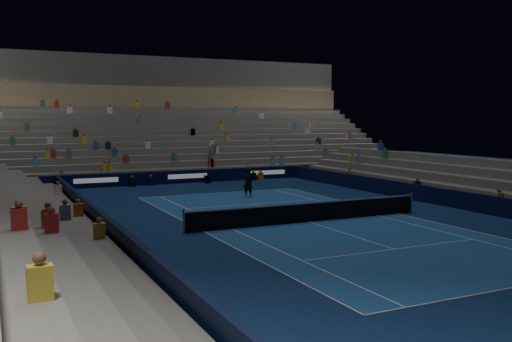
{
  "coord_description": "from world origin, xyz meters",
  "views": [
    {
      "loc": [
        -14.06,
        -23.34,
        5.06
      ],
      "look_at": [
        0.0,
        6.0,
        2.0
      ],
      "focal_mm": 39.44,
      "sensor_mm": 36.0,
      "label": 1
    }
  ],
  "objects": [
    {
      "name": "ground",
      "position": [
        0.0,
        0.0,
        0.0
      ],
      "size": [
        90.0,
        90.0,
        0.0
      ],
      "primitive_type": "plane",
      "color": "#0D2350",
      "rests_on": "ground"
    },
    {
      "name": "court_surface",
      "position": [
        0.0,
        0.0,
        0.01
      ],
      "size": [
        10.97,
        23.77,
        0.01
      ],
      "primitive_type": "cube",
      "color": "#1B4F99",
      "rests_on": "ground"
    },
    {
      "name": "sponsor_barrier_far",
      "position": [
        0.0,
        18.5,
        0.5
      ],
      "size": [
        44.0,
        0.25,
        1.0
      ],
      "primitive_type": "cube",
      "color": "black",
      "rests_on": "ground"
    },
    {
      "name": "sponsor_barrier_east",
      "position": [
        9.7,
        0.0,
        0.5
      ],
      "size": [
        0.25,
        37.0,
        1.0
      ],
      "primitive_type": "cube",
      "color": "black",
      "rests_on": "ground"
    },
    {
      "name": "sponsor_barrier_west",
      "position": [
        -9.7,
        0.0,
        0.5
      ],
      "size": [
        0.25,
        37.0,
        1.0
      ],
      "primitive_type": "cube",
      "color": "black",
      "rests_on": "ground"
    },
    {
      "name": "grandstand_main",
      "position": [
        0.0,
        27.9,
        3.38
      ],
      "size": [
        44.0,
        15.2,
        11.2
      ],
      "color": "slate",
      "rests_on": "ground"
    },
    {
      "name": "grandstand_east",
      "position": [
        13.17,
        0.0,
        0.92
      ],
      "size": [
        5.0,
        37.0,
        2.5
      ],
      "color": "slate",
      "rests_on": "ground"
    },
    {
      "name": "grandstand_west",
      "position": [
        -13.17,
        0.0,
        0.92
      ],
      "size": [
        5.0,
        37.0,
        2.5
      ],
      "color": "slate",
      "rests_on": "ground"
    },
    {
      "name": "tennis_net",
      "position": [
        0.0,
        0.0,
        0.5
      ],
      "size": [
        12.9,
        0.1,
        1.1
      ],
      "color": "#B2B2B7",
      "rests_on": "ground"
    },
    {
      "name": "tennis_player",
      "position": [
        0.92,
        9.12,
        0.96
      ],
      "size": [
        0.72,
        0.5,
        1.91
      ],
      "primitive_type": "imported",
      "rotation": [
        0.0,
        0.0,
        3.2
      ],
      "color": "black",
      "rests_on": "ground"
    },
    {
      "name": "broadcast_camera",
      "position": [
        1.36,
        17.66,
        0.31
      ],
      "size": [
        0.55,
        0.94,
        0.59
      ],
      "color": "black",
      "rests_on": "ground"
    }
  ]
}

